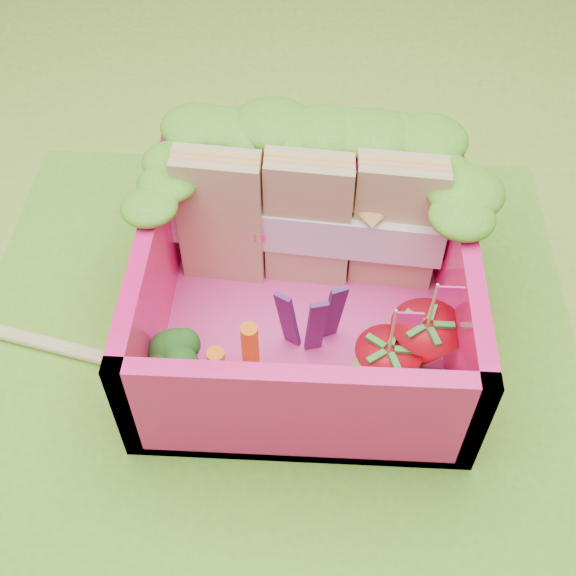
% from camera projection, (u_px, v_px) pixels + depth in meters
% --- Properties ---
extents(ground, '(14.00, 14.00, 0.00)m').
position_uv_depth(ground, '(270.00, 360.00, 3.06)').
color(ground, '#79B031').
rests_on(ground, ground).
extents(placemat, '(2.60, 2.60, 0.03)m').
position_uv_depth(placemat, '(270.00, 358.00, 3.05)').
color(placemat, '#69B027').
rests_on(placemat, ground).
extents(bento_floor, '(1.30, 1.30, 0.05)m').
position_uv_depth(bento_floor, '(304.00, 322.00, 3.12)').
color(bento_floor, '#E73B94').
rests_on(bento_floor, placemat).
extents(bento_box, '(1.30, 1.30, 0.55)m').
position_uv_depth(bento_box, '(305.00, 285.00, 2.93)').
color(bento_box, '#FF156E').
rests_on(bento_box, placemat).
extents(lettuce_ruffle, '(1.43, 0.77, 0.11)m').
position_uv_depth(lettuce_ruffle, '(310.00, 146.00, 2.99)').
color(lettuce_ruffle, '#3D951B').
rests_on(lettuce_ruffle, bento_box).
extents(sandwich_stack, '(1.16, 0.27, 0.64)m').
position_uv_depth(sandwich_stack, '(309.00, 221.00, 3.05)').
color(sandwich_stack, tan).
rests_on(sandwich_stack, bento_floor).
extents(broccoli, '(0.32, 0.32, 0.25)m').
position_uv_depth(broccoli, '(168.00, 356.00, 2.77)').
color(broccoli, '#619146').
rests_on(broccoli, bento_floor).
extents(carrot_sticks, '(0.19, 0.17, 0.26)m').
position_uv_depth(carrot_sticks, '(235.00, 359.00, 2.81)').
color(carrot_sticks, orange).
rests_on(carrot_sticks, bento_floor).
extents(purple_wedges, '(0.25, 0.12, 0.38)m').
position_uv_depth(purple_wedges, '(313.00, 320.00, 2.86)').
color(purple_wedges, '#411650').
rests_on(purple_wedges, bento_floor).
extents(strawberry_left, '(0.25, 0.25, 0.49)m').
position_uv_depth(strawberry_left, '(386.00, 369.00, 2.77)').
color(strawberry_left, red).
rests_on(strawberry_left, bento_floor).
extents(strawberry_right, '(0.28, 0.28, 0.52)m').
position_uv_depth(strawberry_right, '(423.00, 347.00, 2.83)').
color(strawberry_right, red).
rests_on(strawberry_right, bento_floor).
extents(snap_peas, '(0.57, 0.31, 0.05)m').
position_uv_depth(snap_peas, '(390.00, 380.00, 2.87)').
color(snap_peas, '#54B639').
rests_on(snap_peas, bento_floor).
extents(chopsticks, '(2.44, 0.62, 0.04)m').
position_uv_depth(chopsticks, '(17.00, 336.00, 3.08)').
color(chopsticks, tan).
rests_on(chopsticks, placemat).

